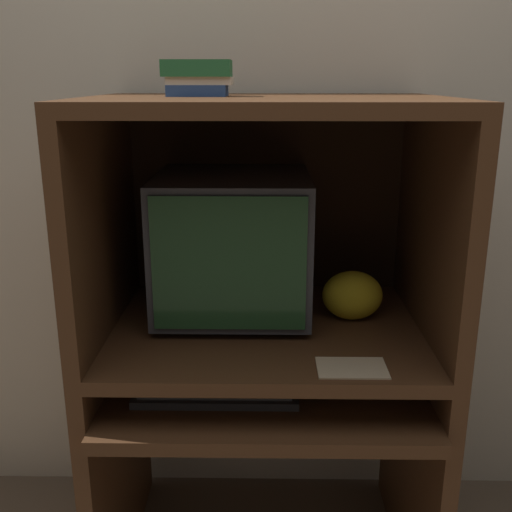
{
  "coord_description": "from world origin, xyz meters",
  "views": [
    {
      "loc": [
        -0.01,
        -1.2,
        1.44
      ],
      "look_at": [
        -0.03,
        0.34,
        0.98
      ],
      "focal_mm": 42.0,
      "sensor_mm": 36.0,
      "label": 1
    }
  ],
  "objects_px": {
    "crt_monitor": "(233,243)",
    "snack_bag": "(352,295)",
    "book_stack": "(198,78)",
    "mouse": "(327,389)",
    "keyboard": "(216,392)"
  },
  "relations": [
    {
      "from": "keyboard",
      "to": "mouse",
      "type": "xyz_separation_m",
      "value": [
        0.29,
        0.02,
        0.0
      ]
    },
    {
      "from": "keyboard",
      "to": "snack_bag",
      "type": "bearing_deg",
      "value": 29.52
    },
    {
      "from": "crt_monitor",
      "to": "snack_bag",
      "type": "relative_size",
      "value": 2.56
    },
    {
      "from": "crt_monitor",
      "to": "book_stack",
      "type": "height_order",
      "value": "book_stack"
    },
    {
      "from": "crt_monitor",
      "to": "snack_bag",
      "type": "distance_m",
      "value": 0.37
    },
    {
      "from": "crt_monitor",
      "to": "snack_bag",
      "type": "xyz_separation_m",
      "value": [
        0.34,
        -0.04,
        -0.14
      ]
    },
    {
      "from": "crt_monitor",
      "to": "keyboard",
      "type": "relative_size",
      "value": 1.03
    },
    {
      "from": "snack_bag",
      "to": "mouse",
      "type": "bearing_deg",
      "value": -113.31
    },
    {
      "from": "keyboard",
      "to": "snack_bag",
      "type": "xyz_separation_m",
      "value": [
        0.37,
        0.21,
        0.19
      ]
    },
    {
      "from": "mouse",
      "to": "keyboard",
      "type": "bearing_deg",
      "value": -177.01
    },
    {
      "from": "crt_monitor",
      "to": "keyboard",
      "type": "bearing_deg",
      "value": -97.68
    },
    {
      "from": "mouse",
      "to": "snack_bag",
      "type": "relative_size",
      "value": 0.4
    },
    {
      "from": "mouse",
      "to": "book_stack",
      "type": "relative_size",
      "value": 0.39
    },
    {
      "from": "mouse",
      "to": "snack_bag",
      "type": "distance_m",
      "value": 0.28
    },
    {
      "from": "keyboard",
      "to": "book_stack",
      "type": "height_order",
      "value": "book_stack"
    }
  ]
}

